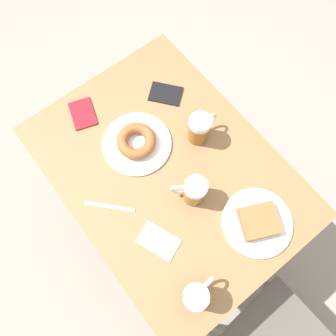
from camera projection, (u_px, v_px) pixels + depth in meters
name	position (u px, v px, depth m)	size (l,w,h in m)	color
ground_plane	(168.00, 213.00, 1.93)	(8.00, 8.00, 0.00)	gray
table	(168.00, 176.00, 1.27)	(0.73, 1.00, 0.77)	olive
plate_with_cake	(258.00, 222.00, 1.12)	(0.25, 0.25, 0.05)	silver
plate_with_donut	(137.00, 142.00, 1.22)	(0.26, 0.26, 0.05)	silver
beer_mug_left	(195.00, 295.00, 1.00)	(0.12, 0.08, 0.13)	#8C5619
beer_mug_center	(200.00, 128.00, 1.18)	(0.12, 0.08, 0.13)	#8C5619
beer_mug_right	(194.00, 191.00, 1.11)	(0.10, 0.10, 0.13)	#8C5619
napkin_folded	(159.00, 241.00, 1.11)	(0.12, 0.15, 0.00)	white
fork	(110.00, 207.00, 1.15)	(0.13, 0.14, 0.00)	silver
passport_near_edge	(166.00, 94.00, 1.30)	(0.15, 0.15, 0.01)	black
passport_far_edge	(83.00, 114.00, 1.27)	(0.12, 0.15, 0.01)	maroon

